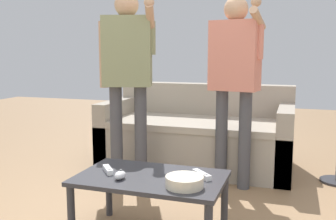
% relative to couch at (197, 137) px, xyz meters
% --- Properties ---
extents(couch, '(1.82, 0.89, 0.79)m').
position_rel_couch_xyz_m(couch, '(0.00, 0.00, 0.00)').
color(couch, '#9E9384').
rests_on(couch, ground).
extents(coffee_table, '(0.86, 0.53, 0.39)m').
position_rel_couch_xyz_m(coffee_table, '(0.12, -1.60, 0.05)').
color(coffee_table, '#2D2D33').
rests_on(coffee_table, ground).
extents(snack_bowl, '(0.21, 0.21, 0.06)m').
position_rel_couch_xyz_m(snack_bowl, '(0.36, -1.72, 0.14)').
color(snack_bowl, beige).
rests_on(snack_bowl, coffee_table).
extents(game_remote_nunchuk, '(0.06, 0.09, 0.05)m').
position_rel_couch_xyz_m(game_remote_nunchuk, '(-0.03, -1.71, 0.13)').
color(game_remote_nunchuk, white).
rests_on(game_remote_nunchuk, coffee_table).
extents(player_left, '(0.51, 0.31, 1.60)m').
position_rel_couch_xyz_m(player_left, '(-0.43, -0.70, 0.72)').
color(player_left, '#47474C').
rests_on(player_left, ground).
extents(player_right, '(0.46, 0.36, 1.55)m').
position_rel_couch_xyz_m(player_right, '(0.43, -0.52, 0.69)').
color(player_right, '#47474C').
rests_on(player_right, ground).
extents(game_remote_wand_near, '(0.14, 0.14, 0.03)m').
position_rel_couch_xyz_m(game_remote_wand_near, '(0.41, -1.53, 0.12)').
color(game_remote_wand_near, white).
rests_on(game_remote_wand_near, coffee_table).
extents(game_remote_wand_far, '(0.12, 0.14, 0.03)m').
position_rel_couch_xyz_m(game_remote_wand_far, '(-0.15, -1.62, 0.12)').
color(game_remote_wand_far, white).
rests_on(game_remote_wand_far, coffee_table).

